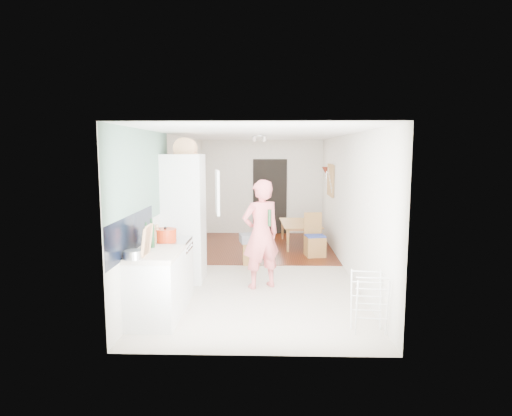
{
  "coord_description": "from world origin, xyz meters",
  "views": [
    {
      "loc": [
        0.15,
        -7.87,
        2.19
      ],
      "look_at": [
        -0.08,
        0.2,
        1.13
      ],
      "focal_mm": 30.0,
      "sensor_mm": 36.0,
      "label": 1
    }
  ],
  "objects_px": {
    "dining_table": "(301,236)",
    "stool": "(251,253)",
    "dining_chair": "(315,235)",
    "person": "(261,224)",
    "drying_rack": "(369,303)"
  },
  "relations": [
    {
      "from": "dining_chair",
      "to": "drying_rack",
      "type": "xyz_separation_m",
      "value": [
        0.24,
        -3.8,
        -0.09
      ]
    },
    {
      "from": "stool",
      "to": "drying_rack",
      "type": "relative_size",
      "value": 0.58
    },
    {
      "from": "stool",
      "to": "drying_rack",
      "type": "bearing_deg",
      "value": -63.92
    },
    {
      "from": "drying_rack",
      "to": "dining_chair",
      "type": "bearing_deg",
      "value": 100.25
    },
    {
      "from": "person",
      "to": "dining_table",
      "type": "distance_m",
      "value": 3.39
    },
    {
      "from": "dining_table",
      "to": "stool",
      "type": "bearing_deg",
      "value": 143.86
    },
    {
      "from": "dining_chair",
      "to": "drying_rack",
      "type": "relative_size",
      "value": 1.24
    },
    {
      "from": "person",
      "to": "dining_table",
      "type": "relative_size",
      "value": 1.58
    },
    {
      "from": "stool",
      "to": "person",
      "type": "bearing_deg",
      "value": -81.55
    },
    {
      "from": "drying_rack",
      "to": "stool",
      "type": "bearing_deg",
      "value": 122.69
    },
    {
      "from": "dining_table",
      "to": "dining_chair",
      "type": "height_order",
      "value": "dining_chair"
    },
    {
      "from": "person",
      "to": "drying_rack",
      "type": "height_order",
      "value": "person"
    },
    {
      "from": "dining_chair",
      "to": "stool",
      "type": "relative_size",
      "value": 2.15
    },
    {
      "from": "dining_table",
      "to": "drying_rack",
      "type": "height_order",
      "value": "drying_rack"
    },
    {
      "from": "person",
      "to": "drying_rack",
      "type": "distance_m",
      "value": 2.28
    }
  ]
}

